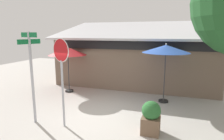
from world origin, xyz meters
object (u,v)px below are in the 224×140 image
(street_sign_post, at_px, (31,69))
(patio_umbrella_royal_blue_center, at_px, (166,49))
(sidewalk_planter, at_px, (151,117))
(patio_umbrella_crimson_left, at_px, (68,52))
(stop_sign, at_px, (62,67))

(street_sign_post, distance_m, patio_umbrella_royal_blue_center, 5.53)
(patio_umbrella_royal_blue_center, distance_m, sidewalk_planter, 3.60)
(patio_umbrella_crimson_left, height_order, sidewalk_planter, patio_umbrella_crimson_left)
(street_sign_post, distance_m, sidewalk_planter, 4.26)
(street_sign_post, height_order, sidewalk_planter, street_sign_post)
(stop_sign, relative_size, patio_umbrella_crimson_left, 1.20)
(stop_sign, bearing_deg, patio_umbrella_crimson_left, 118.33)
(street_sign_post, bearing_deg, patio_umbrella_royal_blue_center, 40.37)
(stop_sign, xyz_separation_m, sidewalk_planter, (2.85, 0.44, -1.52))
(patio_umbrella_royal_blue_center, xyz_separation_m, sidewalk_planter, (-0.19, -3.07, -1.88))
(patio_umbrella_crimson_left, distance_m, sidewalk_planter, 5.92)
(stop_sign, distance_m, sidewalk_planter, 3.26)
(street_sign_post, xyz_separation_m, patio_umbrella_crimson_left, (-0.76, 3.61, 0.25))
(street_sign_post, xyz_separation_m, stop_sign, (1.15, 0.06, 0.14))
(stop_sign, relative_size, patio_umbrella_royal_blue_center, 1.10)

